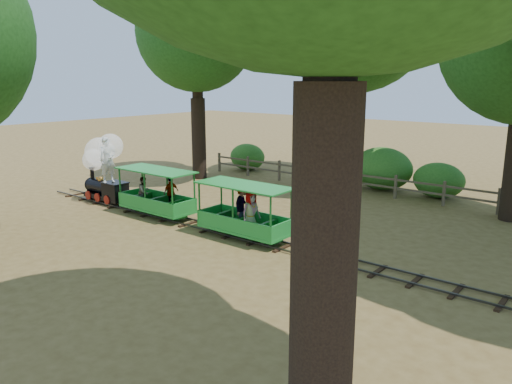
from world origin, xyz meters
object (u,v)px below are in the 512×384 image
Objects in this scene: fence at (373,182)px; carriage_rear at (245,213)px; locomotive at (103,163)px; carriage_front at (157,197)px.

carriage_rear is at bearing -93.89° from fence.
locomotive is 0.16× the size of fence.
locomotive is at bearing 179.16° from carriage_front.
fence is (7.96, 7.95, -1.05)m from locomotive.
carriage_front is 9.27m from fence.
carriage_rear is (4.15, 0.03, 0.09)m from carriage_front.
fence is at bearing 44.94° from locomotive.
carriage_rear is at bearing 0.46° from carriage_front.
locomotive is 3.40m from carriage_front.
carriage_front and carriage_rear have the same top height.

